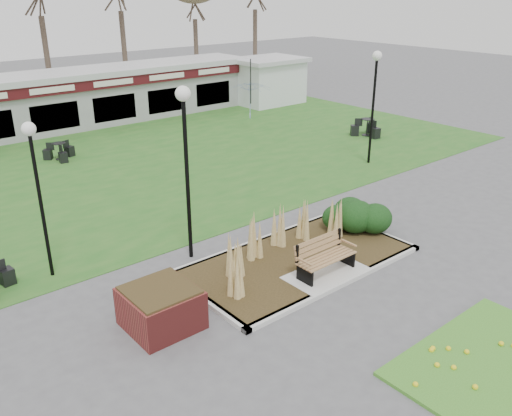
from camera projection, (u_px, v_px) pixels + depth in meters
ground at (330, 279)px, 14.02m from camera, size 100.00×100.00×0.00m
lawn at (118, 167)px, 22.53m from camera, size 34.00×16.00×0.02m
flower_bed at (501, 366)px, 10.73m from camera, size 4.20×3.00×0.16m
planting_bed at (326, 236)px, 15.59m from camera, size 6.75×3.40×1.27m
park_bench at (324, 256)px, 13.97m from camera, size 1.70×0.66×0.93m
brick_planter at (161, 307)px, 11.94m from camera, size 1.50×1.50×0.95m
food_pavilion at (43, 103)px, 27.61m from camera, size 24.60×3.40×2.90m
service_hut at (268, 80)px, 34.22m from camera, size 4.40×3.40×2.83m
lamp_post_near_left at (35, 167)px, 13.07m from camera, size 0.34×0.34×4.10m
lamp_post_mid_right at (185, 136)px, 13.87m from camera, size 0.39×0.39×4.75m
lamp_post_far_right at (375, 83)px, 21.84m from camera, size 0.38×0.38×4.64m
bistro_set_c at (60, 154)px, 23.47m from camera, size 1.36×1.28×0.73m
bistro_set_d at (367, 130)px, 27.16m from camera, size 1.57×1.50×0.85m
patio_umbrella at (251, 101)px, 27.35m from camera, size 2.20×2.24×2.56m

